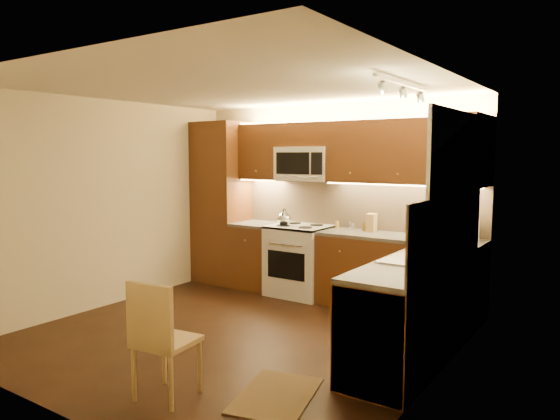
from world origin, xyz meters
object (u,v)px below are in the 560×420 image
Objects in this scene: microwave at (306,164)px; knife_block at (371,223)px; stove at (300,260)px; dining_chair at (167,338)px; kettle at (284,217)px; sink at (421,250)px; soap_bottle at (461,242)px; toaster_oven at (457,227)px.

knife_block is at bearing 1.18° from microwave.
microwave is (0.00, 0.14, 1.26)m from stove.
stove is 1.00× the size of dining_chair.
stove is 4.13× the size of kettle.
stove is 1.07× the size of sink.
sink is (2.00, -1.12, 0.52)m from stove.
soap_bottle is (1.30, -0.84, -0.00)m from knife_block.
soap_bottle is at bearing 49.90° from dining_chair.
stove is 1.21× the size of microwave.
soap_bottle is at bearing -20.21° from microwave.
knife_block is at bearing 9.36° from stove.
sink is 3.86× the size of kettle.
kettle is 0.24× the size of dining_chair.
dining_chair is at bearing -132.54° from toaster_oven.
kettle is 1.16m from knife_block.
soap_bottle is (0.28, -0.87, -0.02)m from toaster_oven.
knife_block is (-1.02, -0.03, -0.02)m from toaster_oven.
soap_bottle is at bearing -93.48° from toaster_oven.
microwave is 3.49m from dining_chair.
dining_chair is (-1.28, -1.92, -0.52)m from sink.
dining_chair is (-1.52, -2.35, -0.55)m from soap_bottle.
microwave reaches higher than toaster_oven.
kettle is at bearing -176.16° from knife_block.
microwave is 3.43× the size of knife_block.
toaster_oven is 3.50m from dining_chair.
microwave is 1.75× the size of toaster_oven.
soap_bottle is 2.86m from dining_chair.
kettle reaches higher than dining_chair.
microwave reaches higher than kettle.
dining_chair is (-1.24, -3.23, -0.57)m from toaster_oven.
knife_block is 0.24× the size of dining_chair.
knife_block is 3.25m from dining_chair.
toaster_oven is (2.16, 0.25, -0.00)m from kettle.
kettle is 2.17m from toaster_oven.
microwave is at bearing 136.48° from soap_bottle.
toaster_oven is 0.47× the size of dining_chair.
toaster_oven is at bearing 1.44° from microwave.
soap_bottle reaches higher than sink.
kettle is (-0.20, -0.20, -0.69)m from microwave.
knife_block is at bearing 123.77° from soap_bottle.
kettle is 1.00× the size of knife_block.
dining_chair is at bearing -76.76° from stove.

